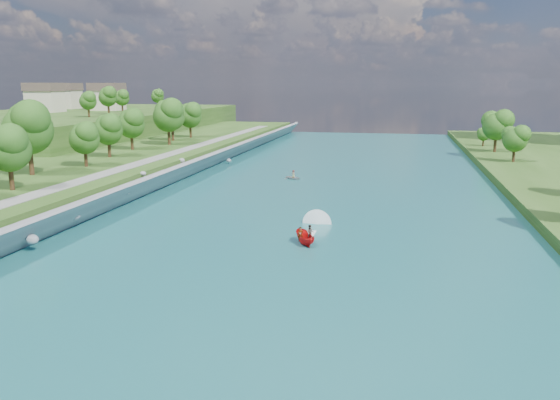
# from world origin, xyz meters

# --- Properties ---
(ground) EXTENTS (260.00, 260.00, 0.00)m
(ground) POSITION_xyz_m (0.00, 0.00, 0.00)
(ground) COLOR #2D5119
(ground) RESTS_ON ground
(river_water) EXTENTS (55.00, 240.00, 0.10)m
(river_water) POSITION_xyz_m (0.00, 20.00, 0.05)
(river_water) COLOR #18595D
(river_water) RESTS_ON ground
(berm_west) EXTENTS (45.00, 240.00, 3.50)m
(berm_west) POSITION_xyz_m (-50.00, 20.00, 1.75)
(berm_west) COLOR #2D5119
(berm_west) RESTS_ON ground
(ridge_west) EXTENTS (60.00, 120.00, 9.00)m
(ridge_west) POSITION_xyz_m (-82.50, 95.00, 4.50)
(ridge_west) COLOR #2D5119
(ridge_west) RESTS_ON ground
(riprap_bank) EXTENTS (4.42, 236.00, 4.34)m
(riprap_bank) POSITION_xyz_m (-25.86, 19.36, 1.81)
(riprap_bank) COLOR slate
(riprap_bank) RESTS_ON ground
(riverside_path) EXTENTS (3.00, 200.00, 0.10)m
(riverside_path) POSITION_xyz_m (-32.50, 20.00, 3.55)
(riverside_path) COLOR gray
(riverside_path) RESTS_ON berm_west
(ridge_houses) EXTENTS (29.50, 29.50, 8.40)m
(ridge_houses) POSITION_xyz_m (-88.67, 100.00, 13.31)
(ridge_houses) COLOR beige
(ridge_houses) RESTS_ON ridge_west
(trees_ridge) EXTENTS (20.33, 55.64, 8.73)m
(trees_ridge) POSITION_xyz_m (-69.22, 92.13, 12.99)
(trees_ridge) COLOR #144D16
(trees_ridge) RESTS_ON ridge_west
(motorboat) EXTENTS (3.60, 18.89, 2.01)m
(motorboat) POSITION_xyz_m (1.83, 2.18, 0.75)
(motorboat) COLOR red
(motorboat) RESTS_ON river_water
(raft) EXTENTS (4.03, 3.82, 1.61)m
(raft) POSITION_xyz_m (-7.16, 40.66, 0.48)
(raft) COLOR #9B9FA3
(raft) RESTS_ON river_water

